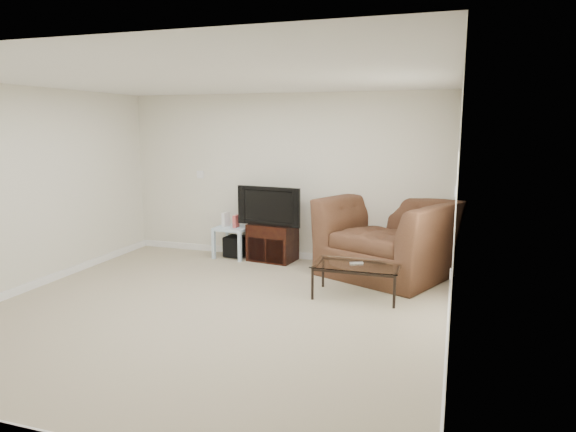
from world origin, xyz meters
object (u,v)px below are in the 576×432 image
(tv_stand, at_px, (273,242))
(television, at_px, (271,205))
(subwoofer, at_px, (236,246))
(side_table, at_px, (234,242))
(coffee_table, at_px, (356,281))
(recliner, at_px, (388,225))

(tv_stand, relative_size, television, 0.72)
(television, bearing_deg, subwoofer, -177.99)
(side_table, relative_size, coffee_table, 0.49)
(tv_stand, height_order, subwoofer, tv_stand)
(side_table, bearing_deg, recliner, -5.48)
(tv_stand, xyz_separation_m, subwoofer, (-0.62, 0.02, -0.11))
(subwoofer, xyz_separation_m, coffee_table, (2.14, -1.30, 0.03))
(coffee_table, bearing_deg, recliner, 78.13)
(side_table, xyz_separation_m, subwoofer, (0.03, 0.02, -0.07))
(tv_stand, height_order, coffee_table, tv_stand)
(side_table, distance_m, recliner, 2.45)
(tv_stand, height_order, television, television)
(recliner, relative_size, coffee_table, 1.57)
(subwoofer, height_order, recliner, recliner)
(television, bearing_deg, side_table, -176.18)
(television, distance_m, recliner, 1.77)
(coffee_table, bearing_deg, television, 140.75)
(side_table, xyz_separation_m, coffee_table, (2.18, -1.28, -0.04))
(tv_stand, relative_size, subwoofer, 2.21)
(television, bearing_deg, coffee_table, -32.95)
(subwoofer, bearing_deg, side_table, -149.88)
(subwoofer, distance_m, recliner, 2.44)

